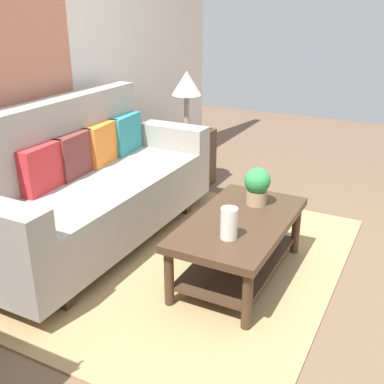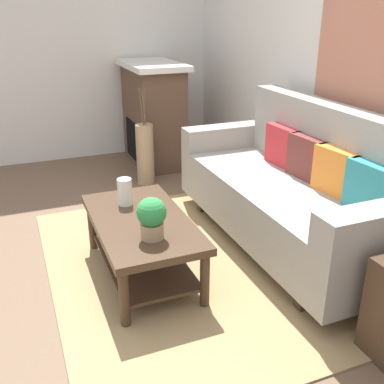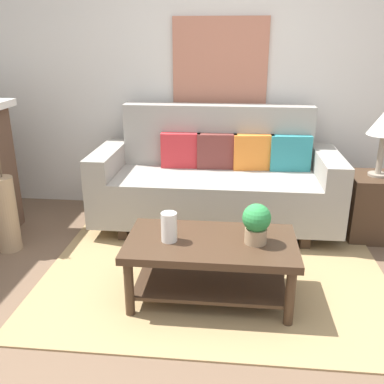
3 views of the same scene
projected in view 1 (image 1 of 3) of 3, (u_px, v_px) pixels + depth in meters
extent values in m
plane|color=brown|center=(273.00, 285.00, 3.11)|extent=(9.70, 9.70, 0.00)
cube|color=silver|center=(24.00, 58.00, 3.44)|extent=(5.70, 0.10, 2.70)
cube|color=#A38456|center=(205.00, 266.00, 3.32)|extent=(2.49, 1.74, 0.01)
cube|color=gray|center=(98.00, 204.00, 3.54)|extent=(1.74, 0.84, 0.40)
cube|color=gray|center=(58.00, 137.00, 3.49)|extent=(1.74, 0.20, 0.56)
cube|color=gray|center=(163.00, 156.00, 4.30)|extent=(0.20, 0.84, 0.60)
cube|color=#422D1E|center=(25.00, 285.00, 3.00)|extent=(0.08, 0.74, 0.12)
cube|color=#422D1E|center=(153.00, 200.00, 4.27)|extent=(0.08, 0.74, 0.12)
cube|color=red|center=(41.00, 168.00, 3.21)|extent=(0.37, 0.14, 0.32)
cube|color=brown|center=(73.00, 155.00, 3.48)|extent=(0.37, 0.15, 0.32)
cube|color=orange|center=(101.00, 144.00, 3.75)|extent=(0.37, 0.16, 0.32)
cube|color=teal|center=(125.00, 134.00, 4.03)|extent=(0.37, 0.15, 0.32)
cube|color=#422D1E|center=(240.00, 223.00, 3.05)|extent=(1.10, 0.60, 0.05)
cube|color=#422D1E|center=(238.00, 261.00, 3.16)|extent=(0.98, 0.50, 0.02)
cylinder|color=#422D1E|center=(247.00, 301.00, 2.63)|extent=(0.06, 0.06, 0.38)
cylinder|color=#422D1E|center=(296.00, 230.00, 3.43)|extent=(0.06, 0.06, 0.38)
cylinder|color=#422D1E|center=(169.00, 278.00, 2.84)|extent=(0.06, 0.06, 0.38)
cylinder|color=#422D1E|center=(232.00, 217.00, 3.65)|extent=(0.06, 0.06, 0.38)
cylinder|color=white|center=(229.00, 223.00, 2.77)|extent=(0.10, 0.10, 0.19)
cylinder|color=tan|center=(256.00, 197.00, 3.25)|extent=(0.14, 0.14, 0.10)
sphere|color=#2E8C44|center=(257.00, 181.00, 3.21)|extent=(0.18, 0.18, 0.18)
cube|color=#422D1E|center=(187.00, 159.00, 4.67)|extent=(0.44, 0.44, 0.56)
cylinder|color=gray|center=(187.00, 130.00, 4.56)|extent=(0.16, 0.16, 0.02)
cylinder|color=gray|center=(187.00, 113.00, 4.49)|extent=(0.05, 0.05, 0.35)
cone|color=beige|center=(187.00, 83.00, 4.39)|extent=(0.28, 0.28, 0.22)
cube|color=#B77056|center=(25.00, 45.00, 3.34)|extent=(0.88, 0.03, 0.78)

